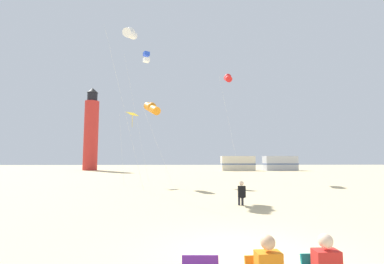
% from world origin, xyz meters
% --- Properties ---
extents(ground, '(200.00, 200.00, 0.00)m').
position_xyz_m(ground, '(0.00, 0.00, 0.00)').
color(ground, '#D3BC8C').
extents(kite_flyer_standing, '(0.35, 0.52, 1.16)m').
position_xyz_m(kite_flyer_standing, '(1.33, 6.50, 0.61)').
color(kite_flyer_standing, black).
rests_on(kite_flyer_standing, ground).
extents(kite_box_blue, '(3.06, 2.74, 14.21)m').
position_xyz_m(kite_box_blue, '(-5.39, 23.60, 13.60)').
color(kite_box_blue, silver).
rests_on(kite_box_blue, ground).
extents(kite_tube_orange, '(2.78, 3.17, 7.29)m').
position_xyz_m(kite_tube_orange, '(-4.00, 17.05, 6.59)').
color(kite_tube_orange, silver).
rests_on(kite_tube_orange, ground).
extents(kite_tube_scarlet, '(2.18, 2.54, 11.94)m').
position_xyz_m(kite_tube_scarlet, '(3.77, 23.31, 11.23)').
color(kite_tube_scarlet, silver).
rests_on(kite_tube_scarlet, ground).
extents(kite_diamond_gold, '(1.88, 1.88, 6.52)m').
position_xyz_m(kite_diamond_gold, '(-5.97, 18.54, 6.10)').
color(kite_diamond_gold, silver).
rests_on(kite_diamond_gold, ground).
extents(kite_tube_white, '(3.24, 2.97, 13.13)m').
position_xyz_m(kite_tube_white, '(-5.67, 15.25, 12.42)').
color(kite_tube_white, silver).
rests_on(kite_tube_white, ground).
extents(lighthouse_distant, '(2.80, 2.80, 16.80)m').
position_xyz_m(lighthouse_distant, '(-19.55, 49.70, 7.84)').
color(lighthouse_distant, red).
rests_on(lighthouse_distant, ground).
extents(rv_van_cream, '(6.45, 2.36, 2.80)m').
position_xyz_m(rv_van_cream, '(9.66, 46.69, 1.39)').
color(rv_van_cream, beige).
rests_on(rv_van_cream, ground).
extents(rv_van_silver, '(6.59, 2.78, 2.80)m').
position_xyz_m(rv_van_silver, '(18.09, 46.85, 1.39)').
color(rv_van_silver, '#B7BABF').
rests_on(rv_van_silver, ground).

